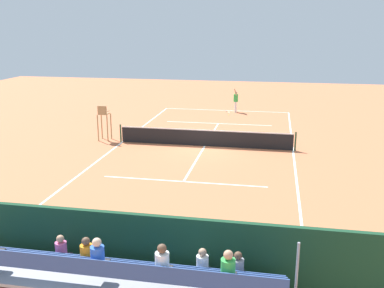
{
  "coord_description": "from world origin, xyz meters",
  "views": [
    {
      "loc": [
        -3.84,
        24.25,
        6.86
      ],
      "look_at": [
        0.0,
        4.0,
        1.2
      ],
      "focal_mm": 41.16,
      "sensor_mm": 36.0,
      "label": 1
    }
  ],
  "objects_px": {
    "umpire_chair": "(104,119)",
    "equipment_bag": "(162,265)",
    "bleacher_stand": "(109,276)",
    "tennis_player": "(236,100)",
    "tennis_racket": "(229,112)",
    "courtside_bench": "(238,258)",
    "tennis_net": "(205,138)",
    "tennis_ball_near": "(229,115)"
  },
  "relations": [
    {
      "from": "bleacher_stand",
      "to": "tennis_ball_near",
      "type": "relative_size",
      "value": 137.27
    },
    {
      "from": "equipment_bag",
      "to": "tennis_player",
      "type": "relative_size",
      "value": 0.47
    },
    {
      "from": "tennis_player",
      "to": "tennis_ball_near",
      "type": "relative_size",
      "value": 29.18
    },
    {
      "from": "tennis_player",
      "to": "equipment_bag",
      "type": "bearing_deg",
      "value": 90.21
    },
    {
      "from": "bleacher_stand",
      "to": "tennis_player",
      "type": "distance_m",
      "value": 25.81
    },
    {
      "from": "umpire_chair",
      "to": "bleacher_stand",
      "type": "bearing_deg",
      "value": 112.06
    },
    {
      "from": "tennis_net",
      "to": "courtside_bench",
      "type": "bearing_deg",
      "value": 102.93
    },
    {
      "from": "bleacher_stand",
      "to": "tennis_racket",
      "type": "bearing_deg",
      "value": -90.42
    },
    {
      "from": "umpire_chair",
      "to": "equipment_bag",
      "type": "height_order",
      "value": "umpire_chair"
    },
    {
      "from": "tennis_net",
      "to": "tennis_ball_near",
      "type": "relative_size",
      "value": 156.06
    },
    {
      "from": "courtside_bench",
      "to": "tennis_player",
      "type": "relative_size",
      "value": 0.93
    },
    {
      "from": "courtside_bench",
      "to": "tennis_ball_near",
      "type": "height_order",
      "value": "courtside_bench"
    },
    {
      "from": "tennis_net",
      "to": "equipment_bag",
      "type": "relative_size",
      "value": 11.44
    },
    {
      "from": "bleacher_stand",
      "to": "tennis_ball_near",
      "type": "height_order",
      "value": "bleacher_stand"
    },
    {
      "from": "equipment_bag",
      "to": "umpire_chair",
      "type": "bearing_deg",
      "value": -62.43
    },
    {
      "from": "tennis_net",
      "to": "tennis_player",
      "type": "distance_m",
      "value": 10.47
    },
    {
      "from": "bleacher_stand",
      "to": "tennis_player",
      "type": "relative_size",
      "value": 4.7
    },
    {
      "from": "tennis_net",
      "to": "courtside_bench",
      "type": "height_order",
      "value": "tennis_net"
    },
    {
      "from": "courtside_bench",
      "to": "equipment_bag",
      "type": "xyz_separation_m",
      "value": [
        2.15,
        0.13,
        -0.38
      ]
    },
    {
      "from": "equipment_bag",
      "to": "tennis_ball_near",
      "type": "xyz_separation_m",
      "value": [
        0.49,
        -22.48,
        -0.15
      ]
    },
    {
      "from": "tennis_racket",
      "to": "tennis_ball_near",
      "type": "height_order",
      "value": "tennis_ball_near"
    },
    {
      "from": "umpire_chair",
      "to": "tennis_player",
      "type": "height_order",
      "value": "umpire_chair"
    },
    {
      "from": "tennis_racket",
      "to": "tennis_player",
      "type": "bearing_deg",
      "value": -159.11
    },
    {
      "from": "tennis_net",
      "to": "tennis_racket",
      "type": "bearing_deg",
      "value": -91.66
    },
    {
      "from": "courtside_bench",
      "to": "tennis_net",
      "type": "bearing_deg",
      "value": -77.07
    },
    {
      "from": "tennis_racket",
      "to": "bleacher_stand",
      "type": "bearing_deg",
      "value": 89.58
    },
    {
      "from": "umpire_chair",
      "to": "courtside_bench",
      "type": "bearing_deg",
      "value": 124.49
    },
    {
      "from": "tennis_net",
      "to": "umpire_chair",
      "type": "xyz_separation_m",
      "value": [
        6.2,
        -0.19,
        0.81
      ]
    },
    {
      "from": "umpire_chair",
      "to": "tennis_ball_near",
      "type": "bearing_deg",
      "value": -126.62
    },
    {
      "from": "tennis_net",
      "to": "tennis_racket",
      "type": "distance_m",
      "value": 10.25
    },
    {
      "from": "courtside_bench",
      "to": "tennis_racket",
      "type": "distance_m",
      "value": 23.67
    },
    {
      "from": "tennis_racket",
      "to": "tennis_ball_near",
      "type": "relative_size",
      "value": 8.07
    },
    {
      "from": "bleacher_stand",
      "to": "tennis_racket",
      "type": "distance_m",
      "value": 25.63
    },
    {
      "from": "equipment_bag",
      "to": "tennis_player",
      "type": "xyz_separation_m",
      "value": [
        0.09,
        -23.83,
        0.84
      ]
    },
    {
      "from": "bleacher_stand",
      "to": "tennis_player",
      "type": "xyz_separation_m",
      "value": [
        -0.7,
        -25.8,
        0.06
      ]
    },
    {
      "from": "umpire_chair",
      "to": "tennis_player",
      "type": "bearing_deg",
      "value": -124.4
    },
    {
      "from": "tennis_racket",
      "to": "umpire_chair",
      "type": "bearing_deg",
      "value": 57.1
    },
    {
      "from": "equipment_bag",
      "to": "courtside_bench",
      "type": "bearing_deg",
      "value": -176.58
    },
    {
      "from": "tennis_player",
      "to": "tennis_racket",
      "type": "height_order",
      "value": "tennis_player"
    },
    {
      "from": "tennis_player",
      "to": "tennis_racket",
      "type": "distance_m",
      "value": 1.14
    },
    {
      "from": "tennis_racket",
      "to": "tennis_ball_near",
      "type": "xyz_separation_m",
      "value": [
        -0.11,
        1.15,
        0.02
      ]
    },
    {
      "from": "tennis_net",
      "to": "tennis_player",
      "type": "height_order",
      "value": "tennis_player"
    }
  ]
}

